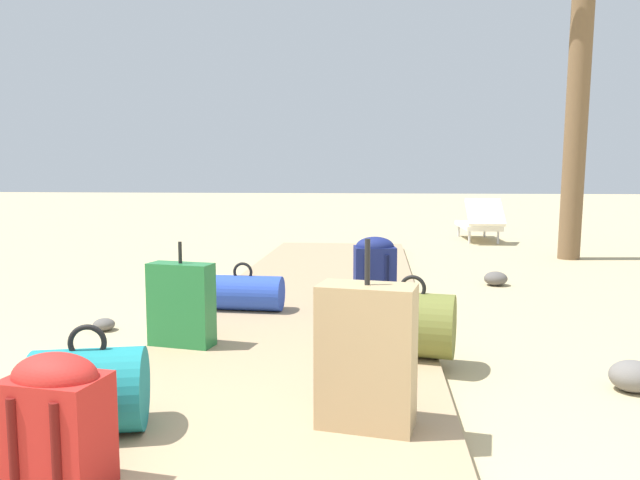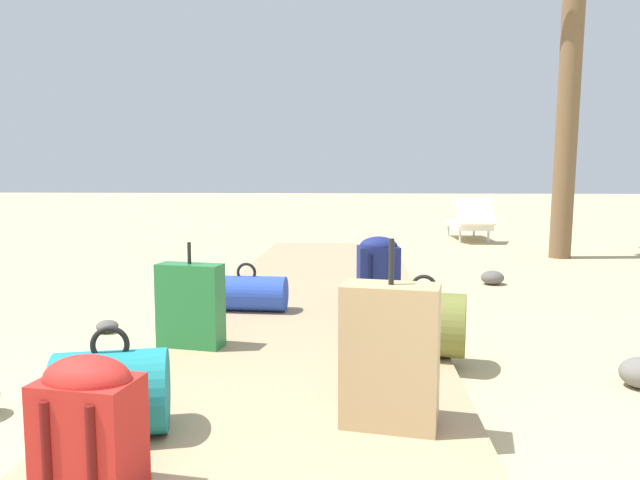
% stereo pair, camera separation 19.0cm
% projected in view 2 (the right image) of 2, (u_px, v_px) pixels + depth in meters
% --- Properties ---
extents(ground_plane, '(60.00, 60.00, 0.00)m').
position_uv_depth(ground_plane, '(309.00, 327.00, 4.81)').
color(ground_plane, tan).
extents(boardwalk, '(1.89, 8.39, 0.08)m').
position_uv_depth(boardwalk, '(317.00, 300.00, 5.63)').
color(boardwalk, tan).
rests_on(boardwalk, ground).
extents(backpack_navy, '(0.36, 0.29, 0.61)m').
position_uv_depth(backpack_navy, '(378.00, 271.00, 5.03)').
color(backpack_navy, navy).
rests_on(backpack_navy, boardwalk).
extents(backpack_red, '(0.37, 0.29, 0.50)m').
position_uv_depth(backpack_red, '(88.00, 422.00, 2.14)').
color(backpack_red, red).
rests_on(backpack_red, boardwalk).
extents(duffel_bag_teal, '(0.55, 0.47, 0.48)m').
position_uv_depth(duffel_bag_teal, '(112.00, 393.00, 2.64)').
color(duffel_bag_teal, '#197A7F').
rests_on(duffel_bag_teal, boardwalk).
extents(suitcase_green, '(0.45, 0.24, 0.69)m').
position_uv_depth(suitcase_green, '(190.00, 305.00, 3.97)').
color(suitcase_green, '#237538').
rests_on(suitcase_green, boardwalk).
extents(duffel_bag_blue, '(0.66, 0.32, 0.40)m').
position_uv_depth(duffel_bag_blue, '(247.00, 293.00, 5.02)').
color(duffel_bag_blue, '#2847B7').
rests_on(duffel_bag_blue, boardwalk).
extents(duffel_bag_olive, '(0.58, 0.48, 0.51)m').
position_uv_depth(duffel_bag_olive, '(423.00, 323.00, 3.80)').
color(duffel_bag_olive, olive).
rests_on(duffel_bag_olive, boardwalk).
extents(suitcase_tan, '(0.46, 0.30, 0.84)m').
position_uv_depth(suitcase_tan, '(390.00, 355.00, 2.72)').
color(suitcase_tan, tan).
rests_on(suitcase_tan, boardwalk).
extents(palm_tree_far_right, '(2.02, 2.06, 4.66)m').
position_uv_depth(palm_tree_far_right, '(572.00, 0.00, 8.28)').
color(palm_tree_far_right, brown).
rests_on(palm_tree_far_right, ground).
extents(lounge_chair, '(0.65, 1.58, 0.76)m').
position_uv_depth(lounge_chair, '(469.00, 222.00, 10.86)').
color(lounge_chair, white).
rests_on(lounge_chair, ground).
extents(rock_right_near, '(0.35, 0.35, 0.15)m').
position_uv_depth(rock_right_near, '(492.00, 278.00, 6.63)').
color(rock_right_near, '#5B5651').
rests_on(rock_right_near, ground).
extents(rock_left_near, '(0.17, 0.17, 0.09)m').
position_uv_depth(rock_left_near, '(107.00, 326.00, 4.65)').
color(rock_left_near, '#5B5651').
rests_on(rock_left_near, ground).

